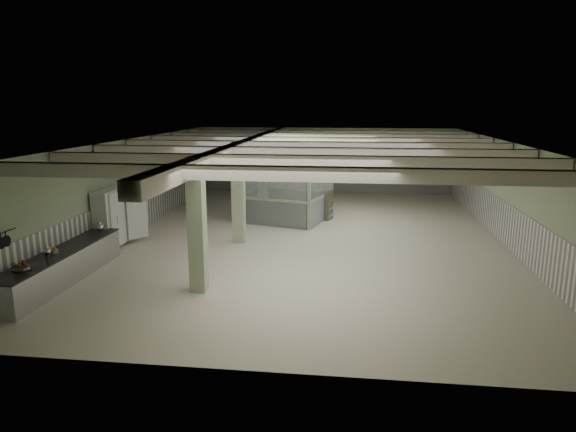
# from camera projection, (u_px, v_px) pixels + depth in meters

# --- Properties ---
(floor) EXTENTS (20.00, 20.00, 0.00)m
(floor) POSITION_uv_depth(u_px,v_px,m) (310.00, 237.00, 19.33)
(floor) COLOR silver
(floor) RESTS_ON ground
(ceiling) EXTENTS (14.00, 20.00, 0.02)m
(ceiling) POSITION_uv_depth(u_px,v_px,m) (311.00, 141.00, 18.55)
(ceiling) COLOR silver
(ceiling) RESTS_ON wall_back
(wall_back) EXTENTS (14.00, 0.02, 3.60)m
(wall_back) POSITION_uv_depth(u_px,v_px,m) (325.00, 160.00, 28.63)
(wall_back) COLOR #A5B792
(wall_back) RESTS_ON floor
(wall_front) EXTENTS (14.00, 0.02, 3.60)m
(wall_front) POSITION_uv_depth(u_px,v_px,m) (266.00, 281.00, 9.25)
(wall_front) COLOR #A5B792
(wall_front) RESTS_ON floor
(wall_left) EXTENTS (0.02, 20.00, 3.60)m
(wall_left) POSITION_uv_depth(u_px,v_px,m) (130.00, 186.00, 19.78)
(wall_left) COLOR #A5B792
(wall_left) RESTS_ON floor
(wall_right) EXTENTS (0.02, 20.00, 3.60)m
(wall_right) POSITION_uv_depth(u_px,v_px,m) (508.00, 194.00, 18.10)
(wall_right) COLOR #A5B792
(wall_right) RESTS_ON floor
(wainscot_left) EXTENTS (0.05, 19.90, 1.50)m
(wainscot_left) POSITION_uv_depth(u_px,v_px,m) (132.00, 213.00, 20.01)
(wainscot_left) COLOR white
(wainscot_left) RESTS_ON floor
(wainscot_right) EXTENTS (0.05, 19.90, 1.50)m
(wainscot_right) POSITION_uv_depth(u_px,v_px,m) (505.00, 223.00, 18.33)
(wainscot_right) COLOR white
(wainscot_right) RESTS_ON floor
(wainscot_back) EXTENTS (13.90, 0.05, 1.50)m
(wainscot_back) POSITION_uv_depth(u_px,v_px,m) (325.00, 179.00, 28.83)
(wainscot_back) COLOR white
(wainscot_back) RESTS_ON floor
(girder) EXTENTS (0.45, 19.90, 0.40)m
(girder) POSITION_uv_depth(u_px,v_px,m) (243.00, 146.00, 18.90)
(girder) COLOR beige
(girder) RESTS_ON ceiling
(beam_a) EXTENTS (13.90, 0.35, 0.32)m
(beam_a) POSITION_uv_depth(u_px,v_px,m) (284.00, 174.00, 11.32)
(beam_a) COLOR beige
(beam_a) RESTS_ON ceiling
(beam_b) EXTENTS (13.90, 0.35, 0.32)m
(beam_b) POSITION_uv_depth(u_px,v_px,m) (296.00, 161.00, 13.75)
(beam_b) COLOR beige
(beam_b) RESTS_ON ceiling
(beam_c) EXTENTS (13.90, 0.35, 0.32)m
(beam_c) POSITION_uv_depth(u_px,v_px,m) (305.00, 152.00, 16.17)
(beam_c) COLOR beige
(beam_c) RESTS_ON ceiling
(beam_d) EXTENTS (13.90, 0.35, 0.32)m
(beam_d) POSITION_uv_depth(u_px,v_px,m) (311.00, 146.00, 18.59)
(beam_d) COLOR beige
(beam_d) RESTS_ON ceiling
(beam_e) EXTENTS (13.90, 0.35, 0.32)m
(beam_e) POSITION_uv_depth(u_px,v_px,m) (316.00, 141.00, 21.01)
(beam_e) COLOR beige
(beam_e) RESTS_ON ceiling
(beam_f) EXTENTS (13.90, 0.35, 0.32)m
(beam_f) POSITION_uv_depth(u_px,v_px,m) (320.00, 137.00, 23.44)
(beam_f) COLOR beige
(beam_f) RESTS_ON ceiling
(beam_g) EXTENTS (13.90, 0.35, 0.32)m
(beam_g) POSITION_uv_depth(u_px,v_px,m) (323.00, 134.00, 25.86)
(beam_g) COLOR beige
(beam_g) RESTS_ON ceiling
(column_a) EXTENTS (0.42, 0.42, 3.60)m
(column_a) POSITION_uv_depth(u_px,v_px,m) (197.00, 226.00, 13.43)
(column_a) COLOR #9EB28F
(column_a) RESTS_ON floor
(column_b) EXTENTS (0.42, 0.42, 3.60)m
(column_b) POSITION_uv_depth(u_px,v_px,m) (238.00, 193.00, 18.27)
(column_b) COLOR #9EB28F
(column_b) RESTS_ON floor
(column_c) EXTENTS (0.42, 0.42, 3.60)m
(column_c) POSITION_uv_depth(u_px,v_px,m) (263.00, 174.00, 23.12)
(column_c) COLOR #9EB28F
(column_c) RESTS_ON floor
(column_d) EXTENTS (0.42, 0.42, 3.60)m
(column_d) POSITION_uv_depth(u_px,v_px,m) (276.00, 164.00, 26.99)
(column_d) COLOR #9EB28F
(column_d) RESTS_ON floor
(hook_rail) EXTENTS (0.02, 1.20, 0.02)m
(hook_rail) POSITION_uv_depth(u_px,v_px,m) (0.00, 234.00, 12.40)
(hook_rail) COLOR black
(hook_rail) RESTS_ON wall_left
(pendant_front) EXTENTS (0.44, 0.44, 0.22)m
(pendant_front) POSITION_uv_depth(u_px,v_px,m) (315.00, 175.00, 13.77)
(pendant_front) COLOR #2E3D30
(pendant_front) RESTS_ON ceiling
(pendant_mid) EXTENTS (0.44, 0.44, 0.22)m
(pendant_mid) POSITION_uv_depth(u_px,v_px,m) (325.00, 155.00, 19.10)
(pendant_mid) COLOR #2E3D30
(pendant_mid) RESTS_ON ceiling
(pendant_back) EXTENTS (0.44, 0.44, 0.22)m
(pendant_back) POSITION_uv_depth(u_px,v_px,m) (331.00, 144.00, 23.94)
(pendant_back) COLOR #2E3D30
(pendant_back) RESTS_ON ceiling
(prep_counter) EXTENTS (0.95, 5.45, 0.91)m
(prep_counter) POSITION_uv_depth(u_px,v_px,m) (61.00, 267.00, 14.37)
(prep_counter) COLOR #B7B8BC
(prep_counter) RESTS_ON floor
(pitcher_near) EXTENTS (0.26, 0.27, 0.28)m
(pitcher_near) POSITION_uv_depth(u_px,v_px,m) (47.00, 251.00, 13.84)
(pitcher_near) COLOR #B7B8BC
(pitcher_near) RESTS_ON prep_counter
(pitcher_far) EXTENTS (0.25, 0.28, 0.32)m
(pitcher_far) POSITION_uv_depth(u_px,v_px,m) (100.00, 227.00, 16.43)
(pitcher_far) COLOR #B7B8BC
(pitcher_far) RESTS_ON prep_counter
(veg_colander) EXTENTS (0.62, 0.62, 0.21)m
(veg_colander) POSITION_uv_depth(u_px,v_px,m) (21.00, 266.00, 12.66)
(veg_colander) COLOR #414146
(veg_colander) RESTS_ON prep_counter
(orange_bowl) EXTENTS (0.34, 0.34, 0.09)m
(orange_bowl) POSITION_uv_depth(u_px,v_px,m) (53.00, 251.00, 14.11)
(orange_bowl) COLOR #B2B2B7
(orange_bowl) RESTS_ON prep_counter
(skillet_near) EXTENTS (0.04, 0.28, 0.28)m
(skillet_near) POSITION_uv_depth(u_px,v_px,m) (1.00, 243.00, 12.39)
(skillet_near) COLOR black
(skillet_near) RESTS_ON hook_rail
(skillet_far) EXTENTS (0.04, 0.28, 0.28)m
(skillet_far) POSITION_uv_depth(u_px,v_px,m) (7.00, 241.00, 12.57)
(skillet_far) COLOR black
(skillet_far) RESTS_ON hook_rail
(walkin_cooler) EXTENTS (0.94, 2.14, 1.96)m
(walkin_cooler) POSITION_uv_depth(u_px,v_px,m) (115.00, 220.00, 17.80)
(walkin_cooler) COLOR silver
(walkin_cooler) RESTS_ON floor
(guard_booth) EXTENTS (4.35, 3.96, 2.96)m
(guard_booth) POSITION_uv_depth(u_px,v_px,m) (283.00, 174.00, 21.88)
(guard_booth) COLOR gray
(guard_booth) RESTS_ON floor
(filing_cabinet) EXTENTS (0.59, 0.70, 1.28)m
(filing_cabinet) POSITION_uv_depth(u_px,v_px,m) (326.00, 205.00, 22.09)
(filing_cabinet) COLOR #5F5F4F
(filing_cabinet) RESTS_ON floor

